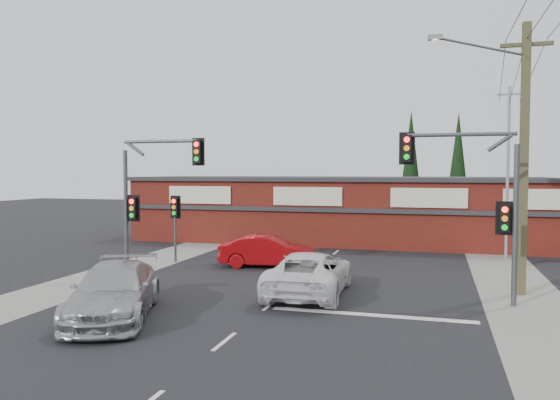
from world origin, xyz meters
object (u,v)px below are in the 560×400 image
(white_suv, at_px, (309,273))
(red_sedan, at_px, (268,251))
(silver_suv, at_px, (114,292))
(shop_building, at_px, (336,208))
(utility_pole, at_px, (520,149))

(white_suv, relative_size, red_sedan, 1.24)
(white_suv, relative_size, silver_suv, 1.01)
(silver_suv, bearing_deg, red_sedan, 57.56)
(silver_suv, xyz_separation_m, shop_building, (3.23, 20.99, 1.30))
(red_sedan, height_order, utility_pole, utility_pole)
(white_suv, xyz_separation_m, shop_building, (-1.91, 16.12, 1.33))
(white_suv, xyz_separation_m, red_sedan, (-3.22, 5.18, -0.04))
(utility_pole, bearing_deg, red_sedan, 164.00)
(silver_suv, bearing_deg, utility_pole, 7.45)
(silver_suv, relative_size, red_sedan, 1.23)
(silver_suv, xyz_separation_m, utility_pole, (12.59, 7.00, 4.57))
(red_sedan, bearing_deg, utility_pole, -114.73)
(shop_building, bearing_deg, white_suv, -83.23)
(utility_pole, bearing_deg, white_suv, -164.07)
(silver_suv, distance_m, red_sedan, 10.24)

